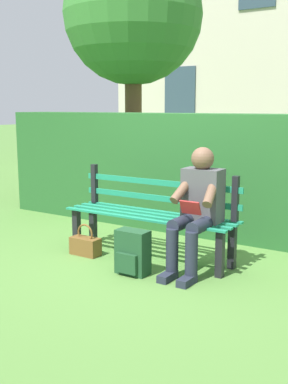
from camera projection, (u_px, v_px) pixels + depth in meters
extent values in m
plane|color=#517F38|center=(149.00, 257.00, 5.06)|extent=(60.00, 60.00, 0.00)
cube|color=black|center=(220.00, 254.00, 4.43)|extent=(0.07, 0.07, 0.45)
cube|color=black|center=(77.00, 228.00, 5.36)|extent=(0.07, 0.07, 0.45)
cube|color=black|center=(232.00, 246.00, 4.68)|extent=(0.07, 0.07, 0.45)
cube|color=black|center=(93.00, 223.00, 5.60)|extent=(0.07, 0.07, 0.45)
cube|color=#1E8460|center=(159.00, 212.00, 5.14)|extent=(1.91, 0.06, 0.02)
cube|color=#1E8460|center=(152.00, 214.00, 5.03)|extent=(1.91, 0.06, 0.02)
cube|color=#1E8460|center=(146.00, 216.00, 4.92)|extent=(1.91, 0.06, 0.02)
cube|color=#1E8460|center=(139.00, 219.00, 4.81)|extent=(1.91, 0.06, 0.02)
cube|color=black|center=(235.00, 199.00, 4.63)|extent=(0.06, 0.06, 0.45)
cube|color=black|center=(94.00, 183.00, 5.55)|extent=(0.06, 0.06, 0.45)
cube|color=#1E8460|center=(158.00, 198.00, 5.10)|extent=(1.91, 0.02, 0.06)
cube|color=#1E8460|center=(159.00, 183.00, 5.07)|extent=(1.91, 0.02, 0.06)
cube|color=#4C4C51|center=(203.00, 195.00, 4.62)|extent=(0.38, 0.22, 0.52)
sphere|color=brown|center=(203.00, 159.00, 4.54)|extent=(0.22, 0.22, 0.22)
cylinder|color=#232838|center=(202.00, 225.00, 4.44)|extent=(0.13, 0.42, 0.13)
cylinder|color=#232838|center=(183.00, 222.00, 4.55)|extent=(0.13, 0.42, 0.13)
cylinder|color=#232838|center=(191.00, 257.00, 4.31)|extent=(0.12, 0.12, 0.47)
cylinder|color=#232838|center=(172.00, 253.00, 4.42)|extent=(0.12, 0.12, 0.47)
cube|color=#232838|center=(187.00, 281.00, 4.28)|extent=(0.10, 0.24, 0.07)
cube|color=#232838|center=(168.00, 277.00, 4.39)|extent=(0.10, 0.24, 0.07)
cylinder|color=brown|center=(211.00, 193.00, 4.42)|extent=(0.14, 0.32, 0.26)
cylinder|color=brown|center=(182.00, 190.00, 4.58)|extent=(0.14, 0.32, 0.26)
cube|color=#B22626|center=(190.00, 208.00, 4.42)|extent=(0.20, 0.07, 0.13)
cube|color=#265B28|center=(191.00, 173.00, 6.08)|extent=(5.63, 0.65, 1.50)
sphere|color=#265B28|center=(106.00, 134.00, 6.80)|extent=(0.52, 0.52, 0.52)
cylinder|color=brown|center=(133.00, 128.00, 8.09)|extent=(0.28, 0.28, 2.44)
sphere|color=#387A33|center=(133.00, 14.00, 7.76)|extent=(2.28, 2.28, 2.28)
sphere|color=#387A33|center=(117.00, 34.00, 8.39)|extent=(1.37, 1.37, 1.37)
cube|color=beige|center=(275.00, 28.00, 12.35)|extent=(8.05, 2.78, 7.16)
cube|color=#334756|center=(180.00, 90.00, 12.53)|extent=(0.90, 0.04, 1.20)
cube|color=#1E4728|center=(133.00, 252.00, 4.53)|extent=(0.32, 0.17, 0.43)
cube|color=#1E4728|center=(126.00, 264.00, 4.46)|extent=(0.22, 0.04, 0.19)
cylinder|color=#1E4728|center=(147.00, 249.00, 4.56)|extent=(0.04, 0.04, 0.26)
cylinder|color=#1E4728|center=(131.00, 246.00, 4.66)|extent=(0.04, 0.04, 0.26)
cube|color=brown|center=(85.00, 246.00, 5.13)|extent=(0.33, 0.16, 0.19)
torus|color=brown|center=(85.00, 233.00, 5.10)|extent=(0.20, 0.02, 0.20)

